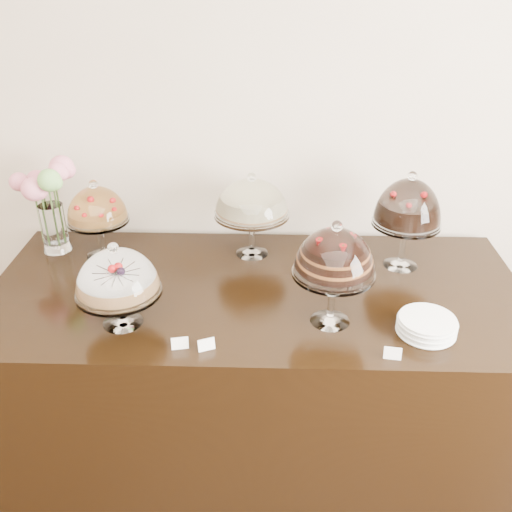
{
  "coord_description": "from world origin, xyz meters",
  "views": [
    {
      "loc": [
        0.04,
        0.46,
        2.15
      ],
      "look_at": [
        -0.02,
        2.4,
        1.08
      ],
      "focal_mm": 40.0,
      "sensor_mm": 36.0,
      "label": 1
    }
  ],
  "objects_px": {
    "flower_vase": "(48,195)",
    "plate_stack": "(427,326)",
    "cake_stand_sugar_sponge": "(117,276)",
    "cake_stand_fruit_tart": "(97,209)",
    "cake_stand_dark_choco": "(408,207)",
    "cake_stand_choco_layer": "(335,256)",
    "cake_stand_cheesecake": "(252,201)",
    "display_counter": "(256,373)"
  },
  "relations": [
    {
      "from": "flower_vase",
      "to": "plate_stack",
      "type": "height_order",
      "value": "flower_vase"
    },
    {
      "from": "cake_stand_sugar_sponge",
      "to": "cake_stand_fruit_tart",
      "type": "bearing_deg",
      "value": 112.35
    },
    {
      "from": "cake_stand_sugar_sponge",
      "to": "cake_stand_dark_choco",
      "type": "xyz_separation_m",
      "value": [
        1.12,
        0.47,
        0.08
      ]
    },
    {
      "from": "cake_stand_choco_layer",
      "to": "cake_stand_dark_choco",
      "type": "relative_size",
      "value": 0.95
    },
    {
      "from": "cake_stand_sugar_sponge",
      "to": "cake_stand_choco_layer",
      "type": "distance_m",
      "value": 0.78
    },
    {
      "from": "cake_stand_choco_layer",
      "to": "cake_stand_sugar_sponge",
      "type": "bearing_deg",
      "value": -177.41
    },
    {
      "from": "cake_stand_choco_layer",
      "to": "cake_stand_fruit_tart",
      "type": "distance_m",
      "value": 1.1
    },
    {
      "from": "cake_stand_cheesecake",
      "to": "plate_stack",
      "type": "xyz_separation_m",
      "value": [
        0.66,
        -0.59,
        -0.23
      ]
    },
    {
      "from": "cake_stand_dark_choco",
      "to": "flower_vase",
      "type": "distance_m",
      "value": 1.57
    },
    {
      "from": "flower_vase",
      "to": "display_counter",
      "type": "bearing_deg",
      "value": -18.88
    },
    {
      "from": "cake_stand_sugar_sponge",
      "to": "cake_stand_fruit_tart",
      "type": "xyz_separation_m",
      "value": [
        -0.21,
        0.52,
        0.03
      ]
    },
    {
      "from": "cake_stand_dark_choco",
      "to": "plate_stack",
      "type": "bearing_deg",
      "value": -90.23
    },
    {
      "from": "flower_vase",
      "to": "cake_stand_sugar_sponge",
      "type": "bearing_deg",
      "value": -52.43
    },
    {
      "from": "cake_stand_dark_choco",
      "to": "cake_stand_fruit_tart",
      "type": "xyz_separation_m",
      "value": [
        -1.33,
        0.05,
        -0.05
      ]
    },
    {
      "from": "cake_stand_sugar_sponge",
      "to": "cake_stand_fruit_tart",
      "type": "height_order",
      "value": "cake_stand_fruit_tart"
    },
    {
      "from": "cake_stand_cheesecake",
      "to": "cake_stand_fruit_tart",
      "type": "relative_size",
      "value": 1.07
    },
    {
      "from": "cake_stand_dark_choco",
      "to": "cake_stand_fruit_tart",
      "type": "distance_m",
      "value": 1.34
    },
    {
      "from": "cake_stand_sugar_sponge",
      "to": "plate_stack",
      "type": "relative_size",
      "value": 1.61
    },
    {
      "from": "cake_stand_fruit_tart",
      "to": "plate_stack",
      "type": "relative_size",
      "value": 1.74
    },
    {
      "from": "cake_stand_choco_layer",
      "to": "flower_vase",
      "type": "height_order",
      "value": "flower_vase"
    },
    {
      "from": "cake_stand_cheesecake",
      "to": "flower_vase",
      "type": "distance_m",
      "value": 0.9
    },
    {
      "from": "cake_stand_choco_layer",
      "to": "plate_stack",
      "type": "bearing_deg",
      "value": -10.66
    },
    {
      "from": "cake_stand_cheesecake",
      "to": "display_counter",
      "type": "bearing_deg",
      "value": -84.36
    },
    {
      "from": "cake_stand_fruit_tart",
      "to": "cake_stand_sugar_sponge",
      "type": "bearing_deg",
      "value": -67.65
    },
    {
      "from": "cake_stand_dark_choco",
      "to": "cake_stand_fruit_tart",
      "type": "relative_size",
      "value": 1.2
    },
    {
      "from": "cake_stand_cheesecake",
      "to": "cake_stand_dark_choco",
      "type": "xyz_separation_m",
      "value": [
        0.66,
        -0.09,
        0.02
      ]
    },
    {
      "from": "display_counter",
      "to": "flower_vase",
      "type": "relative_size",
      "value": 5.11
    },
    {
      "from": "cake_stand_sugar_sponge",
      "to": "cake_stand_cheesecake",
      "type": "relative_size",
      "value": 0.86
    },
    {
      "from": "display_counter",
      "to": "cake_stand_choco_layer",
      "type": "xyz_separation_m",
      "value": [
        0.28,
        -0.22,
        0.73
      ]
    },
    {
      "from": "cake_stand_choco_layer",
      "to": "cake_stand_dark_choco",
      "type": "height_order",
      "value": "cake_stand_dark_choco"
    },
    {
      "from": "cake_stand_choco_layer",
      "to": "cake_stand_cheesecake",
      "type": "relative_size",
      "value": 1.07
    },
    {
      "from": "cake_stand_sugar_sponge",
      "to": "flower_vase",
      "type": "xyz_separation_m",
      "value": [
        -0.44,
        0.57,
        0.07
      ]
    },
    {
      "from": "display_counter",
      "to": "cake_stand_cheesecake",
      "type": "relative_size",
      "value": 5.65
    },
    {
      "from": "display_counter",
      "to": "plate_stack",
      "type": "relative_size",
      "value": 10.52
    },
    {
      "from": "flower_vase",
      "to": "plate_stack",
      "type": "distance_m",
      "value": 1.69
    },
    {
      "from": "cake_stand_sugar_sponge",
      "to": "flower_vase",
      "type": "height_order",
      "value": "flower_vase"
    },
    {
      "from": "flower_vase",
      "to": "plate_stack",
      "type": "bearing_deg",
      "value": -21.13
    },
    {
      "from": "cake_stand_sugar_sponge",
      "to": "cake_stand_dark_choco",
      "type": "relative_size",
      "value": 0.77
    },
    {
      "from": "cake_stand_choco_layer",
      "to": "cake_stand_fruit_tart",
      "type": "height_order",
      "value": "cake_stand_choco_layer"
    },
    {
      "from": "cake_stand_choco_layer",
      "to": "plate_stack",
      "type": "relative_size",
      "value": 1.98
    },
    {
      "from": "cake_stand_fruit_tart",
      "to": "plate_stack",
      "type": "xyz_separation_m",
      "value": [
        1.33,
        -0.55,
        -0.2
      ]
    },
    {
      "from": "cake_stand_choco_layer",
      "to": "cake_stand_fruit_tart",
      "type": "bearing_deg",
      "value": 153.91
    }
  ]
}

